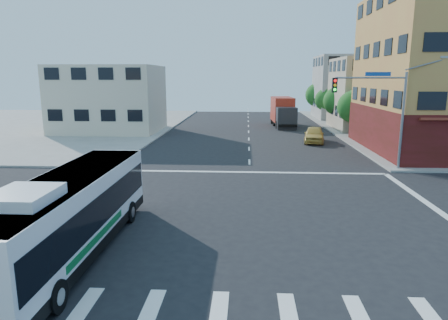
{
  "coord_description": "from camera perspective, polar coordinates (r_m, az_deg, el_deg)",
  "views": [
    {
      "loc": [
        -0.27,
        -18.2,
        6.66
      ],
      "look_at": [
        -1.48,
        3.24,
        2.18
      ],
      "focal_mm": 32.0,
      "sensor_mm": 36.0,
      "label": 1
    }
  ],
  "objects": [
    {
      "name": "ground",
      "position": [
        19.38,
        3.88,
        -8.33
      ],
      "size": [
        120.0,
        120.0,
        0.0
      ],
      "primitive_type": "plane",
      "color": "black",
      "rests_on": "ground"
    },
    {
      "name": "signal_mast_ne",
      "position": [
        30.34,
        21.39,
        7.82
      ],
      "size": [
        7.91,
        1.13,
        8.07
      ],
      "color": "slate",
      "rests_on": "ground"
    },
    {
      "name": "street_tree_a",
      "position": [
        47.8,
        18.15,
        7.52
      ],
      "size": [
        3.6,
        3.6,
        5.53
      ],
      "color": "#3C2115",
      "rests_on": "ground"
    },
    {
      "name": "box_truck",
      "position": [
        55.44,
        8.44,
        6.73
      ],
      "size": [
        2.97,
        8.81,
        3.91
      ],
      "rotation": [
        0.0,
        0.0,
        0.05
      ],
      "color": "#25262A",
      "rests_on": "ground"
    },
    {
      "name": "building_west",
      "position": [
        51.08,
        -16.08,
        8.35
      ],
      "size": [
        12.06,
        10.06,
        8.0
      ],
      "color": "beige",
      "rests_on": "ground"
    },
    {
      "name": "building_east_near",
      "position": [
        55.0,
        21.78,
        8.71
      ],
      "size": [
        12.06,
        10.06,
        9.0
      ],
      "color": "#B8A68C",
      "rests_on": "ground"
    },
    {
      "name": "street_tree_c",
      "position": [
        63.39,
        14.47,
        8.52
      ],
      "size": [
        3.4,
        3.4,
        5.29
      ],
      "color": "#3C2115",
      "rests_on": "ground"
    },
    {
      "name": "building_east_far",
      "position": [
        68.41,
        18.12,
        9.83
      ],
      "size": [
        12.06,
        10.06,
        10.0
      ],
      "color": "#A1A19C",
      "rests_on": "ground"
    },
    {
      "name": "street_tree_d",
      "position": [
        71.23,
        13.25,
        9.24
      ],
      "size": [
        4.0,
        4.0,
        6.03
      ],
      "color": "#3C2115",
      "rests_on": "ground"
    },
    {
      "name": "street_tree_b",
      "position": [
        55.55,
        16.07,
        8.33
      ],
      "size": [
        3.8,
        3.8,
        5.79
      ],
      "color": "#3C2115",
      "rests_on": "ground"
    },
    {
      "name": "parked_car",
      "position": [
        42.35,
        12.76,
        3.57
      ],
      "size": [
        2.73,
        5.08,
        1.64
      ],
      "primitive_type": "imported",
      "rotation": [
        0.0,
        0.0,
        -0.17
      ],
      "color": "gold",
      "rests_on": "ground"
    },
    {
      "name": "transit_bus",
      "position": [
        15.99,
        -21.18,
        -7.26
      ],
      "size": [
        2.6,
        11.45,
        3.39
      ],
      "rotation": [
        0.0,
        0.0,
        -0.0
      ],
      "color": "black",
      "rests_on": "ground"
    }
  ]
}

